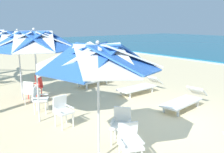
% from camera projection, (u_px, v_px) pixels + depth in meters
% --- Properties ---
extents(ground_plane, '(80.00, 80.00, 0.00)m').
position_uv_depth(ground_plane, '(168.00, 123.00, 7.12)').
color(ground_plane, beige).
extents(beach_umbrella_0, '(2.53, 2.53, 2.52)m').
position_uv_depth(beach_umbrella_0, '(98.00, 58.00, 4.78)').
color(beach_umbrella_0, silver).
rests_on(beach_umbrella_0, ground).
extents(plastic_chair_0, '(0.62, 0.63, 0.87)m').
position_uv_depth(plastic_chair_0, '(121.00, 123.00, 5.91)').
color(plastic_chair_0, white).
rests_on(plastic_chair_0, ground).
extents(plastic_chair_1, '(0.60, 0.58, 0.87)m').
position_uv_depth(plastic_chair_1, '(130.00, 141.00, 4.99)').
color(plastic_chair_1, white).
rests_on(plastic_chair_1, ground).
extents(beach_umbrella_1, '(2.55, 2.55, 2.72)m').
position_uv_depth(beach_umbrella_1, '(34.00, 41.00, 6.75)').
color(beach_umbrella_1, silver).
rests_on(beach_umbrella_1, ground).
extents(plastic_chair_2, '(0.62, 0.63, 0.87)m').
position_uv_depth(plastic_chair_2, '(39.00, 98.00, 7.89)').
color(plastic_chair_2, white).
rests_on(plastic_chair_2, ground).
extents(plastic_chair_3, '(0.50, 0.47, 0.87)m').
position_uv_depth(plastic_chair_3, '(62.00, 109.00, 6.83)').
color(plastic_chair_3, white).
rests_on(plastic_chair_3, ground).
extents(beach_umbrella_2, '(2.53, 2.53, 2.64)m').
position_uv_depth(beach_umbrella_2, '(18.00, 39.00, 8.82)').
color(beach_umbrella_2, silver).
rests_on(beach_umbrella_2, ground).
extents(plastic_chair_4, '(0.62, 0.63, 0.87)m').
position_uv_depth(plastic_chair_4, '(30.00, 91.00, 8.66)').
color(plastic_chair_4, white).
rests_on(plastic_chair_4, ground).
extents(plastic_chair_5, '(0.51, 0.54, 0.87)m').
position_uv_depth(plastic_chair_5, '(36.00, 86.00, 9.36)').
color(plastic_chair_5, red).
rests_on(plastic_chair_5, ground).
extents(sun_lounger_1, '(0.85, 2.20, 0.62)m').
position_uv_depth(sun_lounger_1, '(185.00, 100.00, 8.36)').
color(sun_lounger_1, white).
rests_on(sun_lounger_1, ground).
extents(sun_lounger_2, '(0.68, 2.16, 0.62)m').
position_uv_depth(sun_lounger_2, '(140.00, 86.00, 10.16)').
color(sun_lounger_2, white).
rests_on(sun_lounger_2, ground).
extents(sun_lounger_3, '(0.98, 2.22, 0.62)m').
position_uv_depth(sun_lounger_3, '(96.00, 79.00, 11.54)').
color(sun_lounger_3, white).
rests_on(sun_lounger_3, ground).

